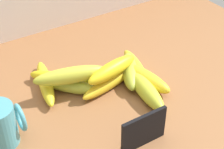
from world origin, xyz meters
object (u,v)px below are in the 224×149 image
Objects in this scene: banana_4 at (69,85)px; banana_10 at (112,69)px; banana_5 at (146,90)px; banana_1 at (45,83)px; chalkboard_sign at (144,131)px; banana_9 at (70,75)px; banana_3 at (103,75)px; coffee_mug at (0,125)px; banana_6 at (135,66)px; banana_8 at (111,81)px; banana_7 at (130,71)px; banana_2 at (143,77)px; banana_0 at (59,80)px.

banana_10 reaches higher than banana_4.
banana_1 is at bearing 139.84° from banana_5.
chalkboard_sign reaches higher than banana_4.
banana_3 is at bearing 4.33° from banana_9.
banana_6 is at bearing 8.82° from coffee_mug.
banana_10 is (0.66, -3.61, 3.73)cm from banana_3.
banana_9 is 1.13× the size of banana_10.
banana_4 is at bearing 21.71° from coffee_mug.
banana_9 reaches higher than banana_10.
banana_7 is at bearing 5.66° from banana_8.
banana_10 reaches higher than banana_8.
banana_3 is 3.60cm from banana_8.
banana_3 is (-8.06, 7.18, -0.47)cm from banana_2.
chalkboard_sign reaches higher than banana_1.
banana_7 is at bearing -23.81° from banana_3.
banana_4 is 11.06cm from banana_8.
banana_1 is at bearing 159.42° from banana_7.
banana_6 is at bearing 14.71° from banana_10.
banana_3 is at bearing -3.41° from banana_4.
banana_9 is at bearing 143.89° from banana_5.
banana_0 is at bearing 159.92° from banana_3.
banana_6 is 19.93cm from banana_9.
banana_10 is (-7.40, 3.56, 3.26)cm from banana_2.
banana_9 reaches higher than banana_5.
banana_6 is (20.69, -5.20, -0.25)cm from banana_0.
coffee_mug is 0.49× the size of banana_8.
banana_10 is (-6.03, -0.66, 3.25)cm from banana_7.
banana_0 is at bearing 149.51° from banana_2.
banana_5 is at bearing 51.33° from chalkboard_sign.
banana_2 is at bearing -28.41° from banana_1.
banana_3 is 0.96× the size of banana_9.
banana_3 is 13.01cm from banana_5.
banana_9 is (0.14, -1.32, 3.96)cm from banana_4.
banana_9 is at bearing 102.49° from chalkboard_sign.
banana_8 is at bearing -29.97° from banana_1.
banana_5 reaches higher than banana_4.
banana_5 is (16.37, -15.77, 0.26)cm from banana_0.
banana_8 is at bearing -165.89° from banana_6.
coffee_mug is at bearing -171.18° from banana_6.
banana_0 is at bearing 31.01° from coffee_mug.
banana_8 is (30.19, 3.78, -3.14)cm from coffee_mug.
banana_4 is 0.94× the size of banana_5.
banana_6 is (39.56, 6.14, -3.24)cm from coffee_mug.
banana_6 is (24.15, -6.17, -0.06)cm from banana_1.
banana_0 is 3.57cm from banana_4.
banana_5 is (-2.58, -4.61, -0.03)cm from banana_2.
banana_6 is (9.79, -1.22, -0.08)cm from banana_3.
banana_9 reaches higher than banana_0.
banana_0 is 0.91× the size of banana_9.
coffee_mug is at bearing -141.40° from banana_1.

